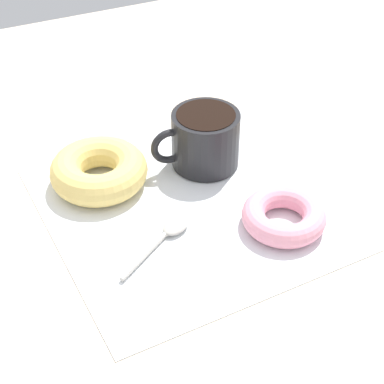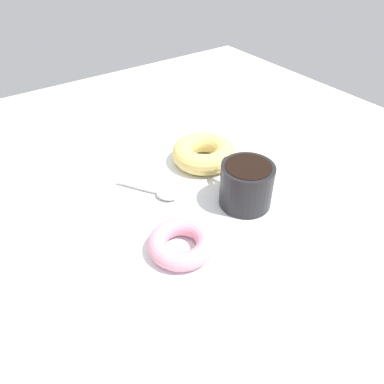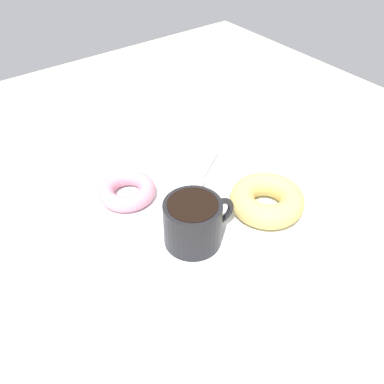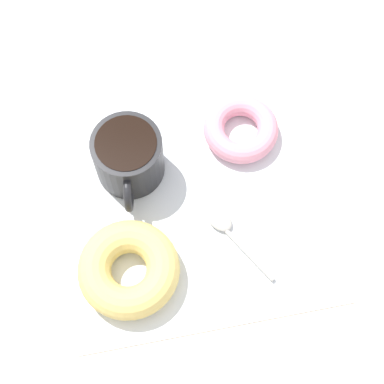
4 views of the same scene
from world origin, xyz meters
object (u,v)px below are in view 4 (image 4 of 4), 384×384
Objects in this scene: donut_near_cup at (129,269)px; spoon at (224,228)px; coffee_cup at (128,157)px; donut_far at (241,129)px.

donut_near_cup is 12.34cm from spoon.
coffee_cup is 0.96× the size of donut_near_cup.
donut_far is (14.21, 2.92, -2.38)cm from coffee_cup.
donut_far is at bearing 45.50° from donut_near_cup.
coffee_cup is 1.19× the size of donut_far.
donut_near_cup is 22.49cm from donut_far.
spoon is (11.65, 3.80, -1.51)cm from donut_near_cup.
spoon is at bearing 18.08° from donut_near_cup.
donut_near_cup is at bearing -161.92° from spoon.
donut_far is (15.76, 16.04, -0.61)cm from donut_near_cup.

